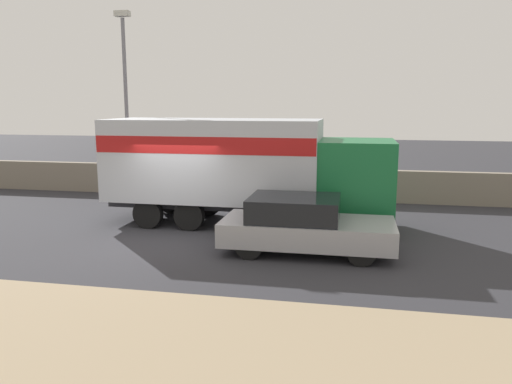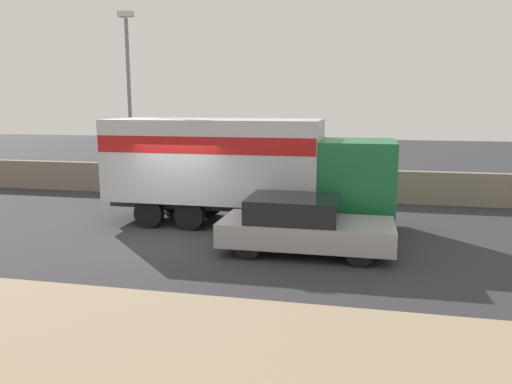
{
  "view_description": "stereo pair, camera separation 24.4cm",
  "coord_description": "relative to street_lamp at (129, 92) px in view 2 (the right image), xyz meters",
  "views": [
    {
      "loc": [
        4.96,
        -12.19,
        3.66
      ],
      "look_at": [
        2.33,
        1.06,
        1.25
      ],
      "focal_mm": 35.0,
      "sensor_mm": 36.0,
      "label": 1
    },
    {
      "loc": [
        5.2,
        -12.14,
        3.66
      ],
      "look_at": [
        2.33,
        1.06,
        1.25
      ],
      "focal_mm": 35.0,
      "sensor_mm": 36.0,
      "label": 2
    }
  ],
  "objects": [
    {
      "name": "street_lamp",
      "position": [
        0.0,
        0.0,
        0.0
      ],
      "size": [
        0.56,
        0.28,
        7.02
      ],
      "color": "slate",
      "rests_on": "ground_plane"
    },
    {
      "name": "car_hatchback",
      "position": [
        7.42,
        -5.96,
        -3.36
      ],
      "size": [
        4.22,
        1.88,
        1.39
      ],
      "color": "#9E9EA3",
      "rests_on": "ground_plane"
    },
    {
      "name": "ground_plane",
      "position": [
        3.64,
        -5.74,
        -4.06
      ],
      "size": [
        80.0,
        80.0,
        0.0
      ],
      "primitive_type": "plane",
      "color": "#2D2D33"
    },
    {
      "name": "box_truck",
      "position": [
        5.22,
        -3.41,
        -2.18
      ],
      "size": [
        8.52,
        2.47,
        3.19
      ],
      "color": "#196B38",
      "rests_on": "ground_plane"
    },
    {
      "name": "stone_wall_backdrop",
      "position": [
        3.64,
        1.0,
        -3.46
      ],
      "size": [
        60.0,
        0.35,
        1.2
      ],
      "color": "gray",
      "rests_on": "ground_plane"
    }
  ]
}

